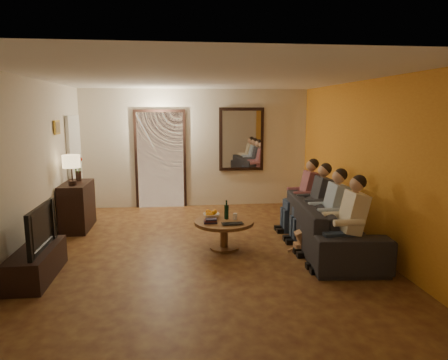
{
  "coord_description": "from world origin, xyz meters",
  "views": [
    {
      "loc": [
        -0.41,
        -5.87,
        2.13
      ],
      "look_at": [
        0.3,
        0.3,
        1.05
      ],
      "focal_mm": 32.0,
      "sensor_mm": 36.0,
      "label": 1
    }
  ],
  "objects": [
    {
      "name": "floor",
      "position": [
        0.0,
        0.0,
        0.0
      ],
      "size": [
        5.0,
        6.0,
        0.01
      ],
      "primitive_type": "cube",
      "color": "#461D12",
      "rests_on": "ground"
    },
    {
      "name": "ceiling",
      "position": [
        0.0,
        0.0,
        2.6
      ],
      "size": [
        5.0,
        6.0,
        0.01
      ],
      "primitive_type": "cube",
      "color": "white",
      "rests_on": "back_wall"
    },
    {
      "name": "back_wall",
      "position": [
        0.0,
        3.0,
        1.3
      ],
      "size": [
        5.0,
        0.02,
        2.6
      ],
      "primitive_type": "cube",
      "color": "beige",
      "rests_on": "floor"
    },
    {
      "name": "front_wall",
      "position": [
        0.0,
        -3.0,
        1.3
      ],
      "size": [
        5.0,
        0.02,
        2.6
      ],
      "primitive_type": "cube",
      "color": "beige",
      "rests_on": "floor"
    },
    {
      "name": "left_wall",
      "position": [
        -2.5,
        0.0,
        1.3
      ],
      "size": [
        0.02,
        6.0,
        2.6
      ],
      "primitive_type": "cube",
      "color": "beige",
      "rests_on": "floor"
    },
    {
      "name": "right_wall",
      "position": [
        2.5,
        0.0,
        1.3
      ],
      "size": [
        0.02,
        6.0,
        2.6
      ],
      "primitive_type": "cube",
      "color": "beige",
      "rests_on": "floor"
    },
    {
      "name": "orange_accent",
      "position": [
        2.49,
        0.0,
        1.3
      ],
      "size": [
        0.01,
        6.0,
        2.6
      ],
      "primitive_type": "cube",
      "color": "orange",
      "rests_on": "right_wall"
    },
    {
      "name": "kitchen_doorway",
      "position": [
        -0.8,
        2.98,
        1.05
      ],
      "size": [
        1.0,
        0.06,
        2.1
      ],
      "primitive_type": "cube",
      "color": "#FFE0A5",
      "rests_on": "floor"
    },
    {
      "name": "door_trim",
      "position": [
        -0.8,
        2.97,
        1.05
      ],
      "size": [
        1.12,
        0.04,
        2.22
      ],
      "primitive_type": "cube",
      "color": "black",
      "rests_on": "floor"
    },
    {
      "name": "fridge_glimpse",
      "position": [
        -0.55,
        2.98,
        0.9
      ],
      "size": [
        0.45,
        0.03,
        1.7
      ],
      "primitive_type": "cube",
      "color": "silver",
      "rests_on": "floor"
    },
    {
      "name": "mirror_frame",
      "position": [
        1.0,
        2.96,
        1.5
      ],
      "size": [
        1.0,
        0.05,
        1.4
      ],
      "primitive_type": "cube",
      "color": "black",
      "rests_on": "back_wall"
    },
    {
      "name": "mirror_glass",
      "position": [
        1.0,
        2.93,
        1.5
      ],
      "size": [
        0.86,
        0.02,
        1.26
      ],
      "primitive_type": "cube",
      "color": "white",
      "rests_on": "back_wall"
    },
    {
      "name": "white_door",
      "position": [
        -2.46,
        2.3,
        1.02
      ],
      "size": [
        0.06,
        0.85,
        2.04
      ],
      "primitive_type": "cube",
      "color": "white",
      "rests_on": "floor"
    },
    {
      "name": "framed_art",
      "position": [
        -2.47,
        1.3,
        1.85
      ],
      "size": [
        0.03,
        0.28,
        0.24
      ],
      "primitive_type": "cube",
      "color": "#B28C33",
      "rests_on": "left_wall"
    },
    {
      "name": "art_canvas",
      "position": [
        -2.46,
        1.3,
        1.85
      ],
      "size": [
        0.01,
        0.22,
        0.18
      ],
      "primitive_type": "cube",
      "color": "brown",
      "rests_on": "left_wall"
    },
    {
      "name": "dresser",
      "position": [
        -2.25,
        1.44,
        0.43
      ],
      "size": [
        0.45,
        0.96,
        0.85
      ],
      "primitive_type": "cube",
      "color": "black",
      "rests_on": "floor"
    },
    {
      "name": "table_lamp",
      "position": [
        -2.25,
        1.22,
        1.12
      ],
      "size": [
        0.3,
        0.3,
        0.54
      ],
      "primitive_type": null,
      "color": "beige",
      "rests_on": "dresser"
    },
    {
      "name": "flower_vase",
      "position": [
        -2.25,
        1.66,
        1.07
      ],
      "size": [
        0.14,
        0.14,
        0.44
      ],
      "primitive_type": null,
      "color": "#AB2012",
      "rests_on": "dresser"
    },
    {
      "name": "tv_stand",
      "position": [
        -2.25,
        -0.76,
        0.19
      ],
      "size": [
        0.45,
        1.16,
        0.39
      ],
      "primitive_type": "cube",
      "color": "black",
      "rests_on": "floor"
    },
    {
      "name": "tv",
      "position": [
        -2.25,
        -0.76,
        0.67
      ],
      "size": [
        0.98,
        0.13,
        0.57
      ],
      "primitive_type": "imported",
      "rotation": [
        0.0,
        0.0,
        1.57
      ],
      "color": "black",
      "rests_on": "tv_stand"
    },
    {
      "name": "sofa",
      "position": [
        1.92,
        -0.06,
        0.37
      ],
      "size": [
        2.63,
        1.22,
        0.75
      ],
      "primitive_type": "imported",
      "rotation": [
        0.0,
        0.0,
        1.48
      ],
      "color": "black",
      "rests_on": "floor"
    },
    {
      "name": "person_a",
      "position": [
        1.82,
        -0.96,
        0.6
      ],
      "size": [
        0.6,
        0.4,
        1.2
      ],
      "primitive_type": null,
      "color": "tan",
      "rests_on": "sofa"
    },
    {
      "name": "person_b",
      "position": [
        1.82,
        -0.36,
        0.6
      ],
      "size": [
        0.6,
        0.4,
        1.2
      ],
      "primitive_type": null,
      "color": "tan",
      "rests_on": "sofa"
    },
    {
      "name": "person_c",
      "position": [
        1.82,
        0.24,
        0.6
      ],
      "size": [
        0.6,
        0.4,
        1.2
      ],
      "primitive_type": null,
      "color": "tan",
      "rests_on": "sofa"
    },
    {
      "name": "person_d",
      "position": [
        1.82,
        0.84,
        0.6
      ],
      "size": [
        0.6,
        0.4,
        1.2
      ],
      "primitive_type": null,
      "color": "tan",
      "rests_on": "sofa"
    },
    {
      "name": "dog",
      "position": [
        1.57,
        -0.23,
        0.28
      ],
      "size": [
        0.57,
        0.26,
        0.56
      ],
      "primitive_type": null,
      "rotation": [
        0.0,
        0.0,
        -0.03
      ],
      "color": "#AF8051",
      "rests_on": "floor"
    },
    {
      "name": "coffee_table",
      "position": [
        0.27,
        0.07,
        0.23
      ],
      "size": [
        1.05,
        1.05,
        0.45
      ],
      "primitive_type": "cylinder",
      "rotation": [
        0.0,
        0.0,
        -0.15
      ],
      "color": "brown",
      "rests_on": "floor"
    },
    {
      "name": "bowl",
      "position": [
        0.09,
        0.29,
        0.48
      ],
      "size": [
        0.26,
        0.26,
        0.06
      ],
      "primitive_type": "imported",
      "color": "white",
      "rests_on": "coffee_table"
    },
    {
      "name": "oranges",
      "position": [
        0.09,
        0.29,
        0.55
      ],
      "size": [
        0.2,
        0.2,
        0.08
      ],
      "primitive_type": null,
      "color": "orange",
      "rests_on": "bowl"
    },
    {
      "name": "wine_bottle",
      "position": [
        0.32,
        0.17,
        0.6
      ],
      "size": [
        0.07,
        0.07,
        0.31
      ],
      "primitive_type": null,
      "color": "black",
      "rests_on": "coffee_table"
    },
    {
      "name": "wine_glass",
      "position": [
        0.45,
        0.12,
        0.5
      ],
      "size": [
        0.06,
        0.06,
        0.1
      ],
      "primitive_type": "cylinder",
      "color": "silver",
      "rests_on": "coffee_table"
    },
    {
      "name": "book_stack",
      "position": [
        0.05,
        -0.03,
        0.48
      ],
      "size": [
        0.2,
        0.15,
        0.07
      ],
      "primitive_type": null,
      "color": "black",
      "rests_on": "coffee_table"
    },
    {
      "name": "laptop",
      "position": [
        0.37,
        -0.21,
        0.46
      ],
      "size": [
        0.34,
        0.23,
        0.03
      ],
      "primitive_type": "imported",
      "rotation": [
        0.0,
        0.0,
        0.06
      ],
      "color": "black",
      "rests_on": "coffee_table"
    }
  ]
}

